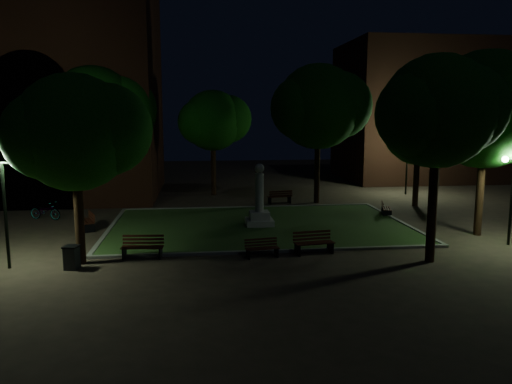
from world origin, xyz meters
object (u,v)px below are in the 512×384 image
Objects in this scene: bench_near_left at (262,249)px; bench_left_side at (88,222)px; bench_far_side at (280,197)px; bench_west_near at (143,248)px; bicycle at (45,211)px; bench_near_right at (314,243)px; monument at (259,208)px; bench_right_side at (386,209)px; trash_bin at (72,257)px.

bench_near_left is 0.85× the size of bench_left_side.
bench_left_side is 1.02× the size of bench_far_side.
bicycle is (-6.15, 8.29, 0.06)m from bench_west_near.
bench_west_near is (-7.03, 0.15, -0.00)m from bench_near_right.
bench_near_right reaches higher than bench_far_side.
bicycle is (-11.57, 3.06, -0.46)m from monument.
bench_far_side is (-5.45, 4.53, 0.04)m from bench_right_side.
bench_far_side is at bearing 67.42° from bench_right_side.
bench_left_side is at bearing 19.37° from bench_far_side.
bench_near_right is 1.02× the size of bench_west_near.
monument reaches higher than bench_left_side.
trash_bin is (-7.30, -0.76, 0.10)m from bench_near_left.
monument is 7.92m from bench_right_side.
bench_right_side is (16.34, 1.80, -0.04)m from bench_left_side.
bench_far_side is at bearing 71.72° from monument.
bench_near_left is 0.76× the size of bicycle.
bench_near_right reaches higher than bench_near_left.
monument is at bearing 97.97° from bench_near_right.
bench_left_side is at bearing 113.44° from bench_right_side.
bench_far_side is at bearing -55.70° from bicycle.
bench_far_side is at bearing 78.64° from bench_near_right.
bench_near_left is 0.94× the size of bench_right_side.
bench_left_side is (-8.71, 0.24, -0.55)m from monument.
bench_right_side is 17.70m from trash_bin.
bench_right_side is at bearing 15.05° from monument.
trash_bin is at bearing 41.44° from bench_far_side.
monument is 1.83× the size of bench_near_right.
bicycle is at bearing 111.10° from trash_bin.
bench_left_side reaches higher than bench_near_left.
bench_west_near is (-5.42, -5.23, -0.52)m from monument.
bench_left_side is 0.90× the size of bicycle.
bench_right_side is 19.22m from bicycle.
bench_west_near is 1.02× the size of bench_left_side.
bicycle is at bearing 131.56° from bench_west_near.
bench_far_side is at bearing 68.86° from bench_near_left.
bench_near_right is 1.04× the size of bench_left_side.
bench_west_near is 6.39m from bench_left_side.
bench_west_near reaches higher than bench_near_left.
bicycle is at bearing -156.19° from bench_left_side.
bench_west_near is at bearing 25.97° from trash_bin.
bench_west_near is 2.76m from trash_bin.
bench_west_near is at bearing 136.31° from bench_right_side.
bench_near_right is 9.56m from bench_right_side.
bench_near_left is at bearing 66.40° from bench_far_side.
monument is 5.65m from bench_near_right.
bench_far_side is at bearing 98.55° from bench_left_side.
bench_far_side is 1.83× the size of trash_bin.
trash_bin is (-10.08, -13.02, 0.05)m from bench_far_side.
bench_far_side is (7.59, 11.81, -0.03)m from bench_west_near.
monument is 1.86× the size of bench_west_near.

